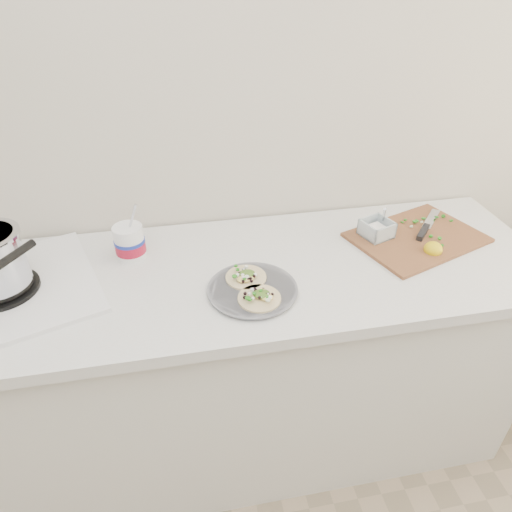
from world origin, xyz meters
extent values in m
cube|color=beige|center=(0.00, 1.73, 1.30)|extent=(3.50, 0.05, 2.60)
cube|color=silver|center=(0.00, 1.43, 0.43)|extent=(2.40, 0.62, 0.86)
cube|color=silver|center=(0.00, 1.41, 0.88)|extent=(2.44, 0.66, 0.04)
cube|color=silver|center=(-0.51, 1.42, 0.91)|extent=(0.64, 0.62, 0.01)
cylinder|color=black|center=(-0.51, 1.42, 0.92)|extent=(0.21, 0.21, 0.01)
torus|color=black|center=(-0.51, 1.42, 0.94)|extent=(0.18, 0.18, 0.02)
cylinder|color=slate|center=(0.22, 1.30, 0.91)|extent=(0.26, 0.26, 0.01)
cylinder|color=slate|center=(0.22, 1.30, 0.91)|extent=(0.27, 0.27, 0.00)
cylinder|color=white|center=(-0.15, 1.55, 0.96)|extent=(0.10, 0.10, 0.12)
cylinder|color=maroon|center=(-0.15, 1.55, 0.95)|extent=(0.10, 0.10, 0.04)
cylinder|color=#192D99|center=(-0.15, 1.55, 0.97)|extent=(0.10, 0.10, 0.01)
cube|color=brown|center=(0.84, 1.48, 0.91)|extent=(0.52, 0.44, 0.01)
cube|color=white|center=(0.70, 1.51, 0.93)|extent=(0.06, 0.06, 0.03)
ellipsoid|color=yellow|center=(0.85, 1.38, 0.93)|extent=(0.06, 0.06, 0.05)
cube|color=silver|center=(0.95, 1.58, 0.91)|extent=(0.13, 0.14, 0.00)
cube|color=black|center=(0.87, 1.49, 0.92)|extent=(0.09, 0.09, 0.02)
camera|label=1|loc=(0.02, 0.24, 1.77)|focal=32.00mm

